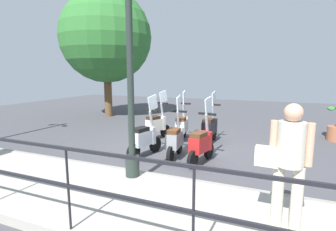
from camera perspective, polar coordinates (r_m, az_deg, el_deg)
ground_plane at (r=7.22m, az=3.08°, el=-7.55°), size 28.00×28.00×0.00m
promenade_walkway at (r=4.55m, az=-10.93°, el=-17.25°), size 2.20×20.00×0.15m
fence_railing at (r=3.47m, az=-21.09°, el=-11.39°), size 0.04×16.03×1.07m
lamp_post_near at (r=4.79m, az=-8.25°, el=10.19°), size 0.26×0.90×4.55m
pedestrian_with_bag at (r=3.55m, az=24.69°, el=-8.24°), size 0.34×0.65×1.59m
tree_large at (r=13.00m, az=-13.34°, el=16.26°), size 4.22×4.22×5.83m
scooter_near_0 at (r=6.15m, az=7.26°, el=-5.96°), size 1.22×0.49×1.54m
scooter_near_1 at (r=6.47m, az=1.54°, el=-5.12°), size 1.23×0.44×1.54m
scooter_near_2 at (r=6.65m, az=-5.13°, el=-4.76°), size 1.21×0.52×1.54m
scooter_far_0 at (r=7.93m, az=9.09°, el=-2.52°), size 1.23×0.44×1.54m
scooter_far_1 at (r=8.10m, az=3.04°, el=-2.17°), size 1.23×0.46×1.54m
scooter_far_2 at (r=8.28m, az=-2.49°, el=-1.91°), size 1.20×0.54×1.54m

